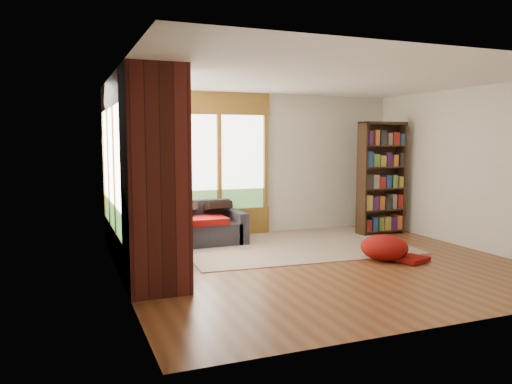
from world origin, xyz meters
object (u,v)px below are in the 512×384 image
object	(u,v)px
dog_tan	(175,202)
pouf	(384,246)
area_rug	(290,243)
brick_chimney	(155,180)
bookshelf	(381,178)
dog_brindle	(173,211)
sectional_sofa	(162,232)

from	to	relation	value
dog_tan	pouf	bearing A→B (deg)	-79.56
area_rug	pouf	distance (m)	1.74
area_rug	pouf	xyz separation A→B (m)	(0.81, -1.53, 0.19)
brick_chimney	dog_tan	size ratio (longest dim) A/B	2.63
area_rug	dog_tan	size ratio (longest dim) A/B	3.66
brick_chimney	dog_tan	world-z (taller)	brick_chimney
bookshelf	dog_tan	distance (m)	3.91
brick_chimney	dog_brindle	distance (m)	1.53
area_rug	brick_chimney	bearing A→B (deg)	-145.27
sectional_sofa	dog_brindle	bearing A→B (deg)	-86.41
sectional_sofa	dog_brindle	size ratio (longest dim) A/B	2.75
brick_chimney	pouf	world-z (taller)	brick_chimney
area_rug	dog_tan	world-z (taller)	dog_tan
pouf	dog_tan	bearing A→B (deg)	148.20
bookshelf	area_rug	bearing A→B (deg)	-173.84
dog_tan	sectional_sofa	bearing A→B (deg)	104.38
dog_tan	dog_brindle	distance (m)	0.63
brick_chimney	bookshelf	xyz separation A→B (m)	(4.54, 1.99, -0.26)
brick_chimney	sectional_sofa	bearing A→B (deg)	77.71
pouf	brick_chimney	bearing A→B (deg)	-175.76
brick_chimney	pouf	size ratio (longest dim) A/B	3.77
sectional_sofa	pouf	size ratio (longest dim) A/B	3.19
sectional_sofa	area_rug	size ratio (longest dim) A/B	0.61
sectional_sofa	pouf	world-z (taller)	sectional_sofa
pouf	area_rug	bearing A→B (deg)	118.05
dog_tan	bookshelf	bearing A→B (deg)	-47.13
area_rug	dog_brindle	xyz separation A→B (m)	(-2.08, -0.44, 0.73)
brick_chimney	sectional_sofa	distance (m)	2.32
area_rug	sectional_sofa	bearing A→B (deg)	172.67
pouf	dog_tan	distance (m)	3.27
sectional_sofa	pouf	bearing A→B (deg)	-30.53
sectional_sofa	bookshelf	xyz separation A→B (m)	(4.09, -0.06, 0.74)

